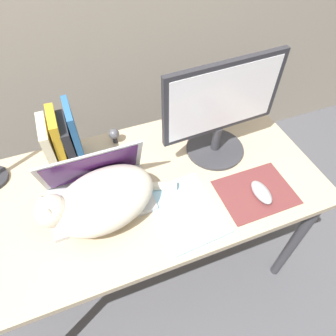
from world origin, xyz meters
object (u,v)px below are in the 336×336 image
(notepad, at_px, (186,211))
(book_row, at_px, (62,142))
(external_monitor, at_px, (221,110))
(laptop, at_px, (99,190))
(webcam, at_px, (114,134))
(computer_mouse, at_px, (262,192))
(cat, at_px, (101,200))

(notepad, bearing_deg, book_row, 131.99)
(notepad, bearing_deg, external_monitor, 45.61)
(laptop, distance_m, webcam, 0.29)
(external_monitor, relative_size, notepad, 1.59)
(external_monitor, distance_m, book_row, 0.60)
(book_row, xyz_separation_m, notepad, (0.35, -0.38, -0.11))
(external_monitor, relative_size, computer_mouse, 4.23)
(external_monitor, height_order, notepad, external_monitor)
(cat, bearing_deg, computer_mouse, -13.79)
(cat, distance_m, computer_mouse, 0.57)
(computer_mouse, height_order, webcam, webcam)
(computer_mouse, height_order, notepad, computer_mouse)
(computer_mouse, bearing_deg, external_monitor, 100.85)
(cat, relative_size, webcam, 7.08)
(laptop, height_order, notepad, laptop)
(book_row, relative_size, webcam, 3.77)
(webcam, bearing_deg, cat, -110.95)
(cat, xyz_separation_m, external_monitor, (0.50, 0.13, 0.14))
(external_monitor, relative_size, book_row, 1.78)
(external_monitor, distance_m, webcam, 0.46)
(laptop, distance_m, external_monitor, 0.53)
(laptop, xyz_separation_m, notepad, (0.27, -0.17, -0.04))
(cat, relative_size, external_monitor, 1.05)
(laptop, distance_m, cat, 0.08)
(cat, xyz_separation_m, webcam, (0.13, 0.33, -0.03))
(computer_mouse, distance_m, webcam, 0.63)
(webcam, bearing_deg, computer_mouse, -47.32)
(external_monitor, bearing_deg, computer_mouse, -79.15)
(laptop, height_order, webcam, laptop)
(laptop, height_order, book_row, book_row)
(cat, xyz_separation_m, book_row, (-0.08, 0.28, 0.04))
(computer_mouse, xyz_separation_m, notepad, (-0.28, 0.03, -0.02))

